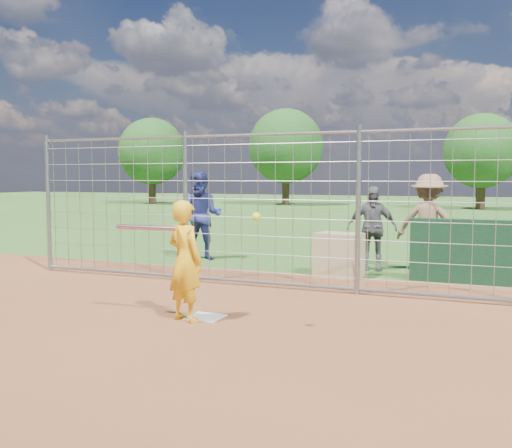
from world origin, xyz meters
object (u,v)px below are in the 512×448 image
at_px(bystander_a, 201,216).
at_px(batter, 185,261).
at_px(equipment_bin, 339,255).
at_px(bystander_b, 372,228).
at_px(bystander_c, 428,223).

bearing_deg(bystander_a, batter, -76.88).
bearing_deg(equipment_bin, bystander_b, 79.37).
relative_size(bystander_a, equipment_bin, 2.44).
relative_size(batter, bystander_a, 0.78).
bearing_deg(batter, bystander_c, -95.90).
distance_m(bystander_a, bystander_c, 4.78).
distance_m(batter, bystander_c, 5.71).
xyz_separation_m(bystander_a, equipment_bin, (3.33, -0.99, -0.57)).
bearing_deg(bystander_b, bystander_a, 170.21).
height_order(bystander_b, equipment_bin, bystander_b).
bearing_deg(bystander_c, bystander_b, 18.65).
relative_size(bystander_b, bystander_c, 0.88).
distance_m(bystander_b, bystander_c, 1.08).
bearing_deg(equipment_bin, bystander_a, 175.30).
xyz_separation_m(bystander_c, equipment_bin, (-1.45, -1.25, -0.54)).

